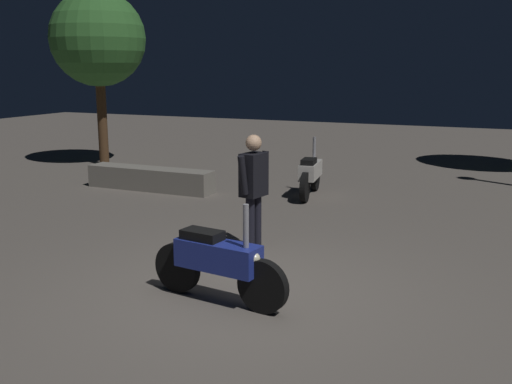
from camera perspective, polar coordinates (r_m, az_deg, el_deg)
name	(u,v)px	position (r m, az deg, el deg)	size (l,w,h in m)	color
ground_plane	(242,296)	(6.51, -1.41, -10.11)	(40.00, 40.00, 0.00)	#605951
motorcycle_blue_foreground	(218,262)	(6.24, -3.74, -6.82)	(1.66, 0.43, 1.11)	black
motorcycle_white_parked_left	(310,174)	(11.32, 5.31, 1.77)	(0.43, 1.66, 1.11)	black
person_rider_beside	(254,183)	(7.77, -0.23, 0.84)	(0.30, 0.66, 1.59)	black
tree_left_bg	(98,39)	(15.33, -15.11, 14.12)	(2.32, 2.32, 4.29)	#4C331E
planter_wall_low	(150,179)	(12.10, -10.23, 1.27)	(2.73, 0.50, 0.45)	gray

